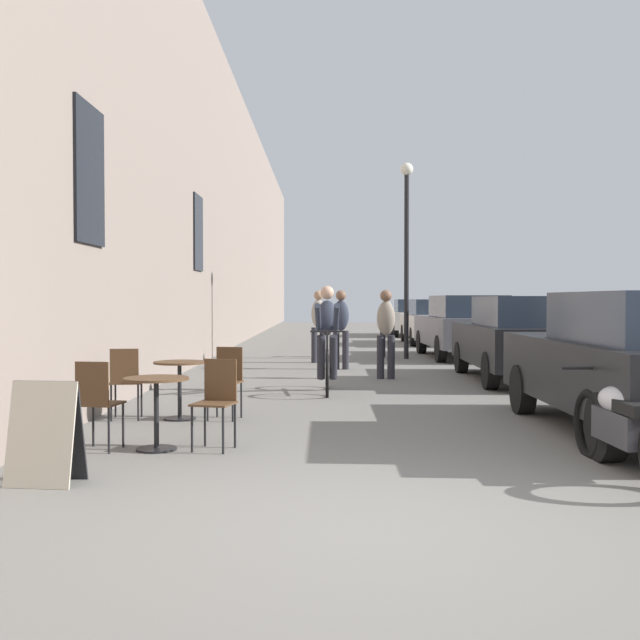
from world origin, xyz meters
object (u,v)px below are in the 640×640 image
(parked_car_fifth, at_px, (413,317))
(cafe_table_mid, at_px, (180,377))
(parked_car_nearest, at_px, (638,361))
(cafe_chair_near_toward_street, at_px, (217,397))
(cafe_chair_mid_toward_street, at_px, (227,377))
(street_lamp, at_px, (407,235))
(pedestrian_furthest, at_px, (387,321))
(parked_motorcycle, at_px, (623,427))
(cafe_chair_mid_toward_wall, at_px, (126,378))
(sandwich_board_sign, at_px, (46,432))
(cafe_chair_near_toward_wall, at_px, (97,399))
(cafe_table_near, at_px, (156,398))
(cyclist_on_bicycle, at_px, (327,342))
(pedestrian_mid, at_px, (341,325))
(parked_car_fourth, at_px, (433,321))
(pedestrian_near, at_px, (386,329))
(parked_car_second, at_px, (521,337))
(pedestrian_far, at_px, (318,322))
(parked_car_third, at_px, (464,326))

(parked_car_fifth, bearing_deg, cafe_table_mid, -104.02)
(parked_car_nearest, distance_m, parked_car_fifth, 22.69)
(cafe_chair_near_toward_street, height_order, cafe_chair_mid_toward_street, same)
(parked_car_nearest, bearing_deg, parked_car_fifth, 89.57)
(street_lamp, bearing_deg, parked_car_nearest, -82.67)
(pedestrian_furthest, distance_m, parked_motorcycle, 13.13)
(cafe_chair_mid_toward_wall, xyz_separation_m, sandwich_board_sign, (0.20, -3.22, -0.10))
(cafe_chair_near_toward_street, distance_m, cafe_table_mid, 1.99)
(sandwich_board_sign, distance_m, pedestrian_furthest, 13.99)
(cafe_chair_near_toward_street, xyz_separation_m, parked_car_fifth, (4.67, 23.44, 0.26))
(cafe_chair_near_toward_wall, relative_size, pedestrian_furthest, 0.53)
(cafe_table_near, relative_size, cyclist_on_bicycle, 0.41)
(cafe_chair_mid_toward_wall, height_order, pedestrian_mid, pedestrian_mid)
(pedestrian_furthest, xyz_separation_m, parked_car_fourth, (1.99, 5.72, -0.17))
(pedestrian_near, relative_size, parked_car_nearest, 0.38)
(cafe_chair_mid_toward_street, xyz_separation_m, parked_motorcycle, (3.77, -3.01, -0.11))
(parked_car_fifth, bearing_deg, parked_car_second, -90.08)
(cafe_chair_near_toward_street, distance_m, pedestrian_near, 7.04)
(parked_car_second, bearing_deg, cafe_chair_near_toward_wall, -132.02)
(parked_car_fifth, xyz_separation_m, parked_motorcycle, (-1.04, -24.53, -0.37))
(cafe_chair_near_toward_wall, bearing_deg, pedestrian_furthest, 72.57)
(parked_car_second, bearing_deg, pedestrian_far, 132.93)
(cafe_table_mid, bearing_deg, cafe_chair_near_toward_street, -68.54)
(cafe_table_mid, height_order, pedestrian_far, pedestrian_far)
(parked_motorcycle, bearing_deg, pedestrian_far, 103.36)
(cyclist_on_bicycle, height_order, pedestrian_furthest, cyclist_on_bicycle)
(cafe_table_mid, distance_m, pedestrian_mid, 7.11)
(cafe_chair_near_toward_wall, height_order, parked_car_third, parked_car_third)
(cafe_chair_near_toward_wall, xyz_separation_m, pedestrian_near, (3.37, 6.82, 0.42))
(pedestrian_furthest, bearing_deg, parked_motorcycle, -85.81)
(cafe_chair_near_toward_street, relative_size, cyclist_on_bicycle, 0.51)
(cafe_table_near, xyz_separation_m, cyclist_on_bicycle, (1.70, 4.75, 0.29))
(pedestrian_near, bearing_deg, parked_motorcycle, -79.74)
(cafe_chair_near_toward_wall, bearing_deg, parked_car_third, 64.22)
(cafe_chair_mid_toward_street, height_order, cyclist_on_bicycle, cyclist_on_bicycle)
(cafe_table_near, height_order, cafe_chair_near_toward_street, cafe_chair_near_toward_street)
(parked_car_fourth, xyz_separation_m, parked_car_fifth, (0.02, 5.72, 0.00))
(cafe_chair_near_toward_street, relative_size, parked_car_second, 0.20)
(cafe_chair_near_toward_street, relative_size, pedestrian_near, 0.53)
(sandwich_board_sign, height_order, pedestrian_near, pedestrian_near)
(parked_car_nearest, bearing_deg, cafe_chair_mid_toward_street, 165.87)
(parked_car_nearest, bearing_deg, street_lamp, 97.33)
(pedestrian_mid, height_order, parked_motorcycle, pedestrian_mid)
(parked_car_second, bearing_deg, parked_car_nearest, -91.52)
(cyclist_on_bicycle, bearing_deg, parked_car_second, 24.51)
(street_lamp, relative_size, parked_car_second, 1.12)
(cafe_table_near, height_order, cafe_chair_mid_toward_wall, cafe_chair_mid_toward_wall)
(sandwich_board_sign, bearing_deg, cafe_table_mid, 82.25)
(cafe_chair_mid_toward_wall, height_order, parked_car_nearest, parked_car_nearest)
(cafe_chair_mid_toward_street, xyz_separation_m, parked_car_third, (4.76, 9.86, 0.31))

